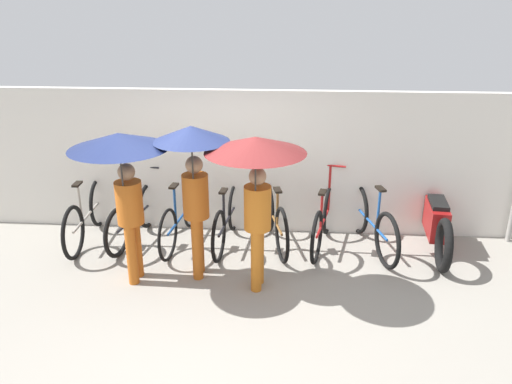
{
  "coord_description": "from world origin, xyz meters",
  "views": [
    {
      "loc": [
        0.87,
        -4.89,
        3.32
      ],
      "look_at": [
        0.45,
        1.09,
        1.0
      ],
      "focal_mm": 35.0,
      "sensor_mm": 36.0,
      "label": 1
    }
  ],
  "objects": [
    {
      "name": "ground_plane",
      "position": [
        0.0,
        0.0,
        0.0
      ],
      "size": [
        30.0,
        30.0,
        0.0
      ],
      "primitive_type": "plane",
      "color": "gray"
    },
    {
      "name": "back_wall",
      "position": [
        0.0,
        2.11,
        1.07
      ],
      "size": [
        13.0,
        0.12,
        2.14
      ],
      "color": "silver",
      "rests_on": "ground"
    },
    {
      "name": "parked_bicycle_0",
      "position": [
        -2.05,
        1.56,
        0.39
      ],
      "size": [
        0.44,
        1.83,
        1.03
      ],
      "rotation": [
        0.0,
        0.0,
        1.62
      ],
      "color": "black",
      "rests_on": "ground"
    },
    {
      "name": "parked_bicycle_1",
      "position": [
        -1.36,
        1.6,
        0.37
      ],
      "size": [
        0.47,
        1.67,
        0.99
      ],
      "rotation": [
        0.0,
        0.0,
        1.41
      ],
      "color": "black",
      "rests_on": "ground"
    },
    {
      "name": "parked_bicycle_2",
      "position": [
        -0.68,
        1.61,
        0.38
      ],
      "size": [
        0.44,
        1.81,
        1.08
      ],
      "rotation": [
        0.0,
        0.0,
        1.47
      ],
      "color": "black",
      "rests_on": "ground"
    },
    {
      "name": "parked_bicycle_3",
      "position": [
        0.0,
        1.58,
        0.38
      ],
      "size": [
        0.44,
        1.73,
        1.02
      ],
      "rotation": [
        0.0,
        0.0,
        1.48
      ],
      "color": "black",
      "rests_on": "ground"
    },
    {
      "name": "parked_bicycle_4",
      "position": [
        0.68,
        1.61,
        0.4
      ],
      "size": [
        0.56,
        1.73,
        1.1
      ],
      "rotation": [
        0.0,
        0.0,
        1.8
      ],
      "color": "black",
      "rests_on": "ground"
    },
    {
      "name": "parked_bicycle_5",
      "position": [
        1.37,
        1.59,
        0.38
      ],
      "size": [
        0.54,
        1.66,
        1.08
      ],
      "rotation": [
        0.0,
        0.0,
        1.35
      ],
      "color": "black",
      "rests_on": "ground"
    },
    {
      "name": "parked_bicycle_6",
      "position": [
        2.05,
        1.59,
        0.4
      ],
      "size": [
        0.58,
        1.81,
        1.11
      ],
      "rotation": [
        0.0,
        0.0,
        1.8
      ],
      "color": "black",
      "rests_on": "ground"
    },
    {
      "name": "pedestrian_leading",
      "position": [
        -1.03,
        0.4,
        1.58
      ],
      "size": [
        1.13,
        1.13,
        1.94
      ],
      "rotation": [
        0.0,
        0.0,
        3.1
      ],
      "color": "#B25619",
      "rests_on": "ground"
    },
    {
      "name": "pedestrian_center",
      "position": [
        -0.25,
        0.59,
        1.51
      ],
      "size": [
        0.88,
        0.88,
        1.99
      ],
      "rotation": [
        0.0,
        0.0,
        3.21
      ],
      "color": "#B25619",
      "rests_on": "ground"
    },
    {
      "name": "pedestrian_trailing",
      "position": [
        0.5,
        0.35,
        1.58
      ],
      "size": [
        1.13,
        1.13,
        1.94
      ],
      "rotation": [
        0.0,
        0.0,
        3.04
      ],
      "color": "#C66B1E",
      "rests_on": "ground"
    },
    {
      "name": "motorcycle",
      "position": [
        2.95,
        1.67,
        0.4
      ],
      "size": [
        0.58,
        2.04,
        0.92
      ],
      "rotation": [
        0.0,
        0.0,
        1.47
      ],
      "color": "black",
      "rests_on": "ground"
    }
  ]
}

